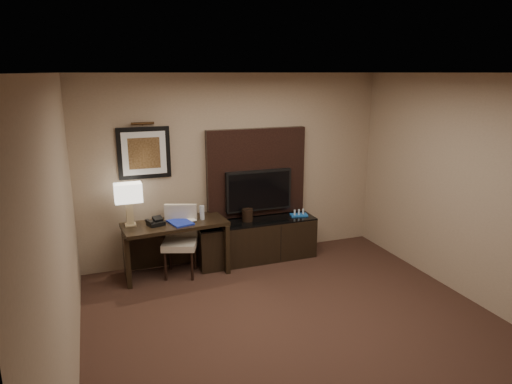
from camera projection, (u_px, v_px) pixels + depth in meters
name	position (u px, v px, depth m)	size (l,w,h in m)	color
floor	(310.00, 341.00, 4.75)	(4.50, 5.00, 0.01)	#331D17
ceiling	(319.00, 73.00, 4.06)	(4.50, 5.00, 0.01)	silver
wall_back	(236.00, 168.00, 6.67)	(4.50, 0.01, 2.70)	#9E866B
wall_left	(63.00, 247.00, 3.65)	(0.01, 5.00, 2.70)	#9E866B
wall_right	(492.00, 196.00, 5.15)	(0.01, 5.00, 2.70)	#9E866B
desk	(176.00, 248.00, 6.24)	(1.38, 0.59, 0.74)	black
credenza	(256.00, 240.00, 6.74)	(1.77, 0.49, 0.61)	black
tv_wall_panel	(256.00, 172.00, 6.74)	(1.50, 0.12, 1.30)	black
tv	(259.00, 190.00, 6.71)	(1.00, 0.08, 0.60)	black
artwork	(144.00, 153.00, 6.14)	(0.70, 0.04, 0.70)	black
picture_light	(143.00, 123.00, 6.01)	(0.04, 0.04, 0.30)	#3B2513
desk_chair	(180.00, 243.00, 6.17)	(0.44, 0.51, 0.93)	beige
table_lamp	(129.00, 205.00, 5.97)	(0.35, 0.20, 0.57)	tan
desk_phone	(156.00, 221.00, 6.04)	(0.20, 0.18, 0.10)	black
blue_folder	(180.00, 222.00, 6.12)	(0.26, 0.35, 0.02)	#172896
book	(182.00, 214.00, 6.16)	(0.17, 0.02, 0.23)	tan
water_bottle	(202.00, 213.00, 6.26)	(0.07, 0.07, 0.20)	silver
ice_bucket	(247.00, 215.00, 6.61)	(0.16, 0.16, 0.18)	black
minibar_tray	(299.00, 213.00, 6.87)	(0.26, 0.15, 0.09)	blue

